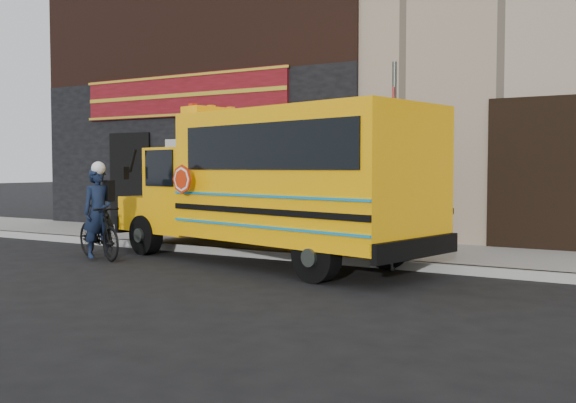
% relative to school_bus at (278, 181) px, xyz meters
% --- Properties ---
extents(ground, '(120.00, 120.00, 0.00)m').
position_rel_school_bus_xyz_m(ground, '(0.09, -2.06, -1.51)').
color(ground, black).
rests_on(ground, ground).
extents(curb, '(40.00, 0.20, 0.15)m').
position_rel_school_bus_xyz_m(curb, '(0.09, 0.54, -1.43)').
color(curb, '#9E9F99').
rests_on(curb, ground).
extents(sidewalk, '(40.00, 3.00, 0.15)m').
position_rel_school_bus_xyz_m(sidewalk, '(0.09, 2.04, -1.43)').
color(sidewalk, gray).
rests_on(sidewalk, ground).
extents(building, '(20.00, 10.70, 12.00)m').
position_rel_school_bus_xyz_m(building, '(0.04, 8.39, 4.62)').
color(building, gray).
rests_on(building, sidewalk).
extents(school_bus, '(7.21, 3.77, 2.92)m').
position_rel_school_bus_xyz_m(school_bus, '(0.00, 0.00, 0.00)').
color(school_bus, black).
rests_on(school_bus, ground).
extents(sign_pole, '(0.11, 0.30, 3.54)m').
position_rel_school_bus_xyz_m(sign_pole, '(2.09, 0.32, 0.42)').
color(sign_pole, '#3B423D').
rests_on(sign_pole, ground).
extents(bicycle, '(1.82, 1.07, 1.06)m').
position_rel_school_bus_xyz_m(bicycle, '(-3.35, -1.13, -0.98)').
color(bicycle, black).
rests_on(bicycle, ground).
extents(cyclist, '(0.62, 0.73, 1.71)m').
position_rel_school_bus_xyz_m(cyclist, '(-3.23, -1.22, -0.65)').
color(cyclist, black).
rests_on(cyclist, ground).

